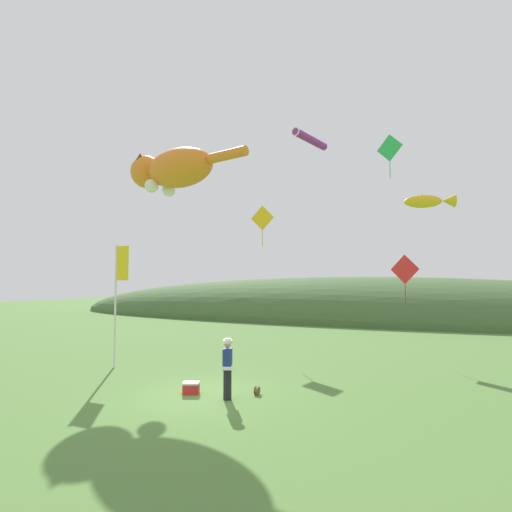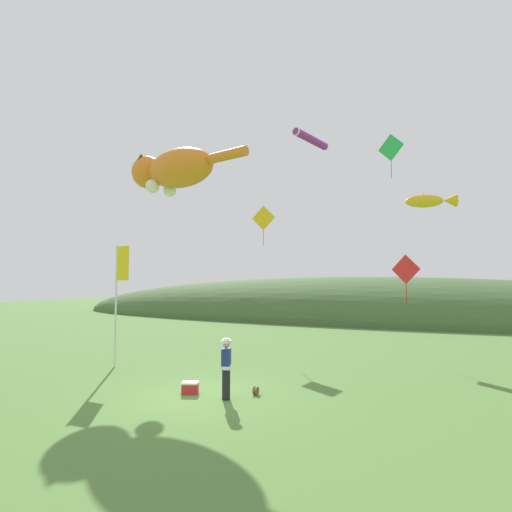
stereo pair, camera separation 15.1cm
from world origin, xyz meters
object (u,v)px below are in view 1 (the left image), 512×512
(kite_giant_cat, at_px, (172,170))
(kite_diamond_gold, at_px, (262,218))
(kite_tube_streamer, at_px, (310,139))
(festival_banner_pole, at_px, (118,287))
(kite_spool, at_px, (257,391))
(kite_diamond_green, at_px, (390,148))
(kite_diamond_red, at_px, (405,270))
(picnic_cooler, at_px, (191,388))
(kite_fish_windsock, at_px, (429,201))
(festival_attendant, at_px, (227,367))

(kite_giant_cat, distance_m, kite_diamond_gold, 5.76)
(kite_giant_cat, distance_m, kite_tube_streamer, 6.89)
(festival_banner_pole, relative_size, kite_tube_streamer, 1.83)
(kite_spool, distance_m, kite_giant_cat, 11.98)
(kite_spool, height_order, kite_diamond_green, kite_diamond_green)
(kite_spool, height_order, kite_tube_streamer, kite_tube_streamer)
(kite_giant_cat, relative_size, kite_diamond_red, 3.15)
(kite_spool, bearing_deg, kite_diamond_red, 64.48)
(picnic_cooler, distance_m, kite_fish_windsock, 14.02)
(kite_diamond_green, xyz_separation_m, kite_diamond_red, (0.70, -2.14, -6.53))
(festival_banner_pole, bearing_deg, kite_giant_cat, 87.97)
(kite_tube_streamer, bearing_deg, festival_banner_pole, -139.88)
(kite_diamond_green, bearing_deg, picnic_cooler, -114.89)
(kite_diamond_gold, bearing_deg, kite_diamond_green, 9.27)
(kite_spool, distance_m, kite_diamond_gold, 12.16)
(kite_fish_windsock, xyz_separation_m, kite_diamond_gold, (-8.66, 0.18, -0.26))
(kite_giant_cat, relative_size, kite_diamond_green, 3.02)
(kite_giant_cat, bearing_deg, kite_fish_windsock, 20.69)
(picnic_cooler, distance_m, kite_tube_streamer, 12.74)
(kite_spool, xyz_separation_m, kite_diamond_red, (3.97, 8.31, 3.88))
(kite_giant_cat, bearing_deg, picnic_cooler, -49.76)
(kite_diamond_red, bearing_deg, kite_spool, -115.52)
(festival_attendant, distance_m, festival_banner_pole, 6.81)
(picnic_cooler, bearing_deg, kite_diamond_gold, 99.47)
(kite_spool, xyz_separation_m, festival_banner_pole, (-6.66, 1.32, 3.12))
(kite_giant_cat, bearing_deg, kite_diamond_green, 30.10)
(festival_attendant, relative_size, kite_diamond_green, 0.75)
(kite_spool, bearing_deg, kite_giant_cat, 143.91)
(festival_banner_pole, bearing_deg, kite_fish_windsock, 33.72)
(picnic_cooler, distance_m, kite_diamond_green, 16.08)
(festival_banner_pole, bearing_deg, kite_diamond_red, 33.31)
(kite_tube_streamer, xyz_separation_m, kite_diamond_green, (3.37, 3.60, 0.25))
(festival_attendant, distance_m, kite_spool, 1.30)
(kite_diamond_green, bearing_deg, kite_giant_cat, -149.90)
(kite_giant_cat, bearing_deg, kite_diamond_gold, 57.09)
(kite_tube_streamer, bearing_deg, kite_fish_windsock, 24.02)
(kite_diamond_green, relative_size, kite_diamond_red, 1.04)
(kite_spool, xyz_separation_m, kite_giant_cat, (-6.54, 4.77, 8.83))
(picnic_cooler, bearing_deg, kite_diamond_green, 65.11)
(festival_attendant, bearing_deg, festival_banner_pole, 160.76)
(kite_giant_cat, height_order, kite_diamond_green, kite_diamond_green)
(kite_spool, distance_m, kite_diamond_red, 9.99)
(festival_banner_pole, height_order, kite_diamond_red, festival_banner_pole)
(kite_diamond_green, height_order, kite_diamond_red, kite_diamond_green)
(kite_spool, height_order, kite_fish_windsock, kite_fish_windsock)
(kite_spool, relative_size, kite_fish_windsock, 0.10)
(kite_spool, relative_size, kite_tube_streamer, 0.09)
(festival_banner_pole, relative_size, kite_diamond_red, 2.17)
(festival_banner_pole, bearing_deg, festival_attendant, -19.24)
(kite_diamond_red, bearing_deg, festival_attendant, -116.71)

